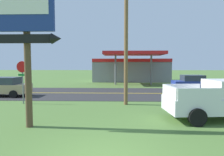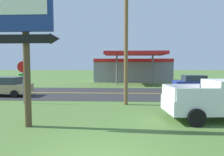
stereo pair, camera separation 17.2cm
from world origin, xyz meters
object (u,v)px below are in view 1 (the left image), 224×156
at_px(gas_station, 131,69).
at_px(car_blue_far_lane, 193,83).
at_px(motel_sign, 27,26).
at_px(car_tan_mid_lane, 4,87).
at_px(stop_sign, 22,75).
at_px(utility_pole, 126,31).
at_px(pickup_white_parked_on_lawn, 221,100).

bearing_deg(gas_station, car_blue_far_lane, -64.22).
height_order(motel_sign, car_blue_far_lane, motel_sign).
bearing_deg(motel_sign, car_tan_mid_lane, 126.32).
xyz_separation_m(motel_sign, car_tan_mid_lane, (-5.92, 8.05, -3.49)).
distance_m(motel_sign, stop_sign, 6.20).
distance_m(utility_pole, car_blue_far_lane, 10.89).
distance_m(pickup_white_parked_on_lawn, car_blue_far_lane, 10.81).
bearing_deg(stop_sign, gas_station, 65.43).
xyz_separation_m(motel_sign, car_blue_far_lane, (11.52, 12.05, -3.49)).
xyz_separation_m(stop_sign, gas_station, (8.60, 18.82, -0.08)).
height_order(pickup_white_parked_on_lawn, car_tan_mid_lane, pickup_white_parked_on_lawn).
bearing_deg(car_blue_far_lane, utility_pole, -135.63).
height_order(stop_sign, pickup_white_parked_on_lawn, stop_sign).
xyz_separation_m(utility_pole, car_blue_far_lane, (7.21, 7.05, -4.11)).
bearing_deg(car_tan_mid_lane, car_blue_far_lane, 12.92).
relative_size(motel_sign, stop_sign, 2.16).
height_order(motel_sign, pickup_white_parked_on_lawn, motel_sign).
bearing_deg(utility_pole, stop_sign, 179.69).
height_order(motel_sign, utility_pole, utility_pole).
bearing_deg(motel_sign, car_blue_far_lane, 46.29).
height_order(motel_sign, car_tan_mid_lane, motel_sign).
bearing_deg(pickup_white_parked_on_lawn, car_blue_far_lane, 75.73).
relative_size(utility_pole, car_blue_far_lane, 2.19).
bearing_deg(gas_station, pickup_white_parked_on_lawn, -82.23).
bearing_deg(stop_sign, pickup_white_parked_on_lawn, -16.56).
distance_m(motel_sign, car_tan_mid_lane, 10.58).
distance_m(car_tan_mid_lane, car_blue_far_lane, 17.88).
bearing_deg(motel_sign, utility_pole, 49.23).
distance_m(stop_sign, car_blue_far_lane, 15.98).
height_order(gas_station, car_blue_far_lane, gas_station).
relative_size(pickup_white_parked_on_lawn, car_tan_mid_lane, 1.27).
bearing_deg(car_blue_far_lane, car_tan_mid_lane, -167.08).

